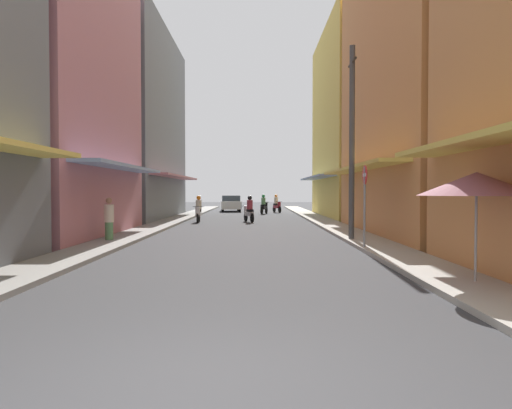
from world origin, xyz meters
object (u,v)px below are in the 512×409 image
at_px(motorbike_silver, 250,210).
at_px(street_sign_no_entry, 366,195).
at_px(vendor_umbrella, 478,184).
at_px(utility_pole, 353,142).
at_px(motorbike_black, 265,205).
at_px(motorbike_maroon, 278,204).
at_px(motorbike_white, 199,210).
at_px(pedestrian_crossing, 110,220).
at_px(parked_car, 232,203).

height_order(motorbike_silver, street_sign_no_entry, street_sign_no_entry).
bearing_deg(vendor_umbrella, utility_pole, 95.22).
relative_size(motorbike_black, motorbike_maroon, 1.01).
distance_m(motorbike_white, vendor_umbrella, 20.26).
xyz_separation_m(pedestrian_crossing, street_sign_no_entry, (8.60, -2.06, 0.91)).
relative_size(motorbike_black, street_sign_no_entry, 0.66).
bearing_deg(street_sign_no_entry, motorbike_maroon, 93.50).
height_order(parked_car, pedestrian_crossing, pedestrian_crossing).
bearing_deg(vendor_umbrella, street_sign_no_entry, 98.52).
relative_size(motorbike_white, motorbike_silver, 1.04).
relative_size(motorbike_maroon, pedestrian_crossing, 1.07).
xyz_separation_m(motorbike_white, parked_car, (1.12, 14.76, 0.04)).
bearing_deg(motorbike_black, street_sign_no_entry, -83.30).
xyz_separation_m(parked_car, street_sign_no_entry, (5.67, -27.91, 0.98)).
xyz_separation_m(motorbike_silver, motorbike_maroon, (2.22, 12.56, 0.00)).
xyz_separation_m(vendor_umbrella, utility_pole, (-0.74, 8.05, 1.64)).
bearing_deg(motorbike_black, motorbike_maroon, 66.19).
height_order(motorbike_maroon, pedestrian_crossing, pedestrian_crossing).
bearing_deg(vendor_umbrella, motorbike_black, 97.06).
distance_m(parked_car, vendor_umbrella, 34.13).
bearing_deg(street_sign_no_entry, motorbike_black, 96.70).
distance_m(motorbike_maroon, pedestrian_crossing, 24.76).
xyz_separation_m(motorbike_silver, parked_car, (-1.87, 14.66, 0.04)).
bearing_deg(street_sign_no_entry, pedestrian_crossing, 166.51).
distance_m(motorbike_white, utility_pole, 13.03).
bearing_deg(motorbike_silver, vendor_umbrella, -76.18).
xyz_separation_m(motorbike_maroon, pedestrian_crossing, (-7.02, -23.74, 0.11)).
xyz_separation_m(motorbike_white, utility_pole, (6.89, -10.67, 2.92)).
bearing_deg(pedestrian_crossing, street_sign_no_entry, -13.49).
distance_m(vendor_umbrella, utility_pole, 8.25).
bearing_deg(motorbike_white, motorbike_maroon, 67.63).
bearing_deg(street_sign_no_entry, vendor_umbrella, -81.48).
height_order(parked_car, vendor_umbrella, vendor_umbrella).
relative_size(pedestrian_crossing, vendor_umbrella, 0.73).
bearing_deg(utility_pole, motorbike_maroon, 94.11).
bearing_deg(utility_pole, street_sign_no_entry, -92.31).
distance_m(motorbike_maroon, vendor_umbrella, 31.50).
xyz_separation_m(motorbike_maroon, vendor_umbrella, (2.41, -31.38, 1.28)).
height_order(parked_car, street_sign_no_entry, street_sign_no_entry).
height_order(motorbike_white, utility_pole, utility_pole).
relative_size(parked_car, vendor_umbrella, 1.92).
height_order(motorbike_white, motorbike_maroon, same).
xyz_separation_m(vendor_umbrella, street_sign_no_entry, (-0.84, 5.58, -0.27)).
xyz_separation_m(motorbike_silver, utility_pole, (3.89, -10.77, 2.92)).
bearing_deg(motorbike_white, motorbike_silver, 1.83).
bearing_deg(pedestrian_crossing, utility_pole, 2.73).
bearing_deg(motorbike_maroon, pedestrian_crossing, -106.46).
height_order(motorbike_maroon, utility_pole, utility_pole).
xyz_separation_m(motorbike_silver, vendor_umbrella, (4.63, -18.82, 1.28)).
height_order(motorbike_white, vendor_umbrella, vendor_umbrella).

